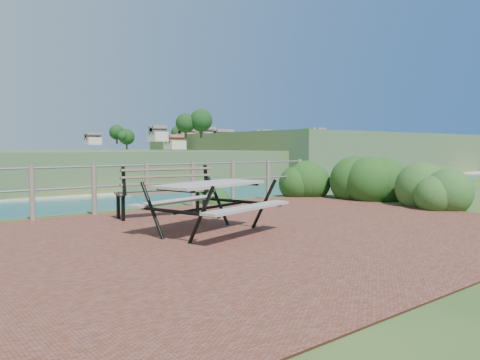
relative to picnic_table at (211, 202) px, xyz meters
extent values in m
cube|color=brown|center=(0.51, -0.30, -0.50)|extent=(10.00, 7.00, 0.12)
cylinder|color=#6B5B4C|center=(-1.79, 3.05, 0.02)|extent=(0.10, 0.10, 1.00)
cylinder|color=#6B5B4C|center=(-0.64, 3.05, 0.02)|extent=(0.10, 0.10, 1.00)
cylinder|color=#6B5B4C|center=(0.51, 3.05, 0.02)|extent=(0.10, 0.10, 1.00)
cylinder|color=#6B5B4C|center=(1.66, 3.05, 0.02)|extent=(0.10, 0.10, 1.00)
cylinder|color=#6B5B4C|center=(2.81, 3.05, 0.02)|extent=(0.10, 0.10, 1.00)
cylinder|color=#6B5B4C|center=(3.96, 3.05, 0.02)|extent=(0.10, 0.10, 1.00)
cylinder|color=#6B5B4C|center=(5.11, 3.05, 0.02)|extent=(0.10, 0.10, 1.00)
cylinder|color=slate|center=(0.51, 3.05, 0.47)|extent=(9.40, 0.04, 0.04)
cylinder|color=slate|center=(0.51, 3.05, 0.07)|extent=(9.40, 0.04, 0.04)
cube|color=#426331|center=(140.51, 209.70, -6.50)|extent=(260.00, 180.00, 12.00)
cube|color=#426331|center=(200.51, 169.70, -2.50)|extent=(160.00, 120.00, 20.00)
cube|color=beige|center=(130.51, 124.70, -12.25)|extent=(209.53, 114.73, 0.50)
cube|color=gray|center=(0.00, 0.00, 0.28)|extent=(1.98, 1.21, 0.04)
cube|color=gray|center=(0.00, 0.00, -0.03)|extent=(1.85, 0.73, 0.04)
cube|color=gray|center=(0.00, 0.00, -0.03)|extent=(1.85, 0.73, 0.04)
cylinder|color=black|center=(0.00, 0.00, -0.08)|extent=(1.54, 0.45, 0.05)
cube|color=brown|center=(0.29, 2.00, 0.00)|extent=(1.79, 0.71, 0.04)
cube|color=brown|center=(0.29, 2.00, 0.31)|extent=(1.74, 0.41, 0.40)
cube|color=black|center=(0.29, 2.00, -0.24)|extent=(0.06, 0.07, 0.48)
cube|color=black|center=(0.29, 2.00, -0.24)|extent=(0.06, 0.07, 0.48)
cube|color=black|center=(0.29, 2.00, -0.24)|extent=(0.06, 0.07, 0.48)
cube|color=black|center=(0.29, 2.00, -0.24)|extent=(0.06, 0.07, 0.48)
ellipsoid|color=#164816|center=(5.98, 1.34, -0.50)|extent=(1.33, 1.33, 1.88)
ellipsoid|color=#1E4A1B|center=(5.70, -0.56, -0.50)|extent=(1.21, 1.21, 1.72)
ellipsoid|color=#164816|center=(5.12, 3.09, -0.50)|extent=(1.15, 1.15, 1.64)
ellipsoid|color=#164816|center=(2.37, 3.45, -0.50)|extent=(0.76, 0.76, 0.50)
camera|label=1|loc=(-4.12, -5.85, 0.85)|focal=35.00mm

